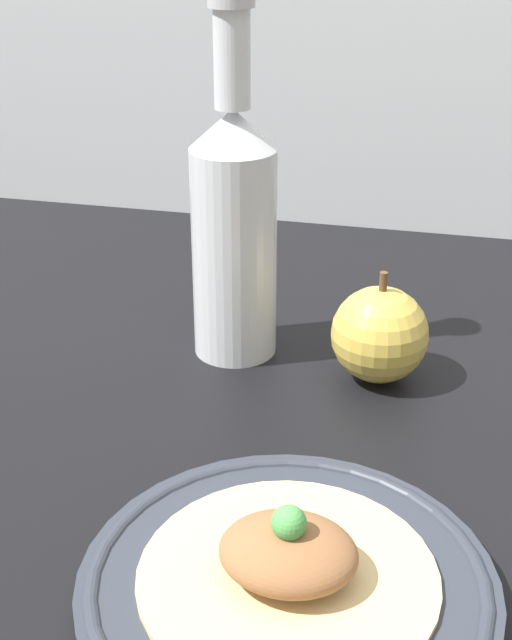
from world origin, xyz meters
The scene contains 5 objects.
ground_plane centered at (0.00, 0.00, -2.00)cm, with size 180.00×110.00×4.00cm, color black.
plate centered at (0.88, -13.68, 1.02)cm, with size 26.10×26.10×1.91cm.
plated_food centered at (0.88, -13.68, 2.97)cm, with size 18.64×18.64×5.40cm.
cider_bottle centered at (-10.35, 16.98, 12.45)cm, with size 7.65×7.65×32.02cm.
apple centered at (3.27, 14.78, 4.29)cm, with size 8.56×8.56×10.20cm.
Camera 1 is at (8.53, -54.69, 40.33)cm, focal length 50.00 mm.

